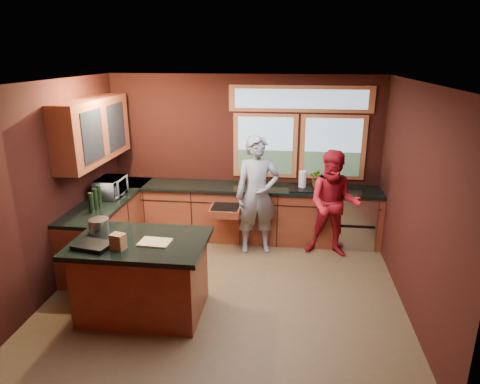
% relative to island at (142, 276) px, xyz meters
% --- Properties ---
extents(floor, '(4.50, 4.50, 0.00)m').
position_rel_island_xyz_m(floor, '(0.93, 0.62, -0.48)').
color(floor, brown).
rests_on(floor, ground).
extents(room_shell, '(4.52, 4.02, 2.71)m').
position_rel_island_xyz_m(room_shell, '(0.33, 0.94, 1.32)').
color(room_shell, black).
rests_on(room_shell, ground).
extents(back_counter, '(4.50, 0.64, 0.93)m').
position_rel_island_xyz_m(back_counter, '(1.12, 2.32, -0.01)').
color(back_counter, maroon).
rests_on(back_counter, floor).
extents(left_counter, '(0.64, 2.30, 0.93)m').
position_rel_island_xyz_m(left_counter, '(-1.02, 1.47, -0.01)').
color(left_counter, maroon).
rests_on(left_counter, floor).
extents(island, '(1.55, 1.05, 0.95)m').
position_rel_island_xyz_m(island, '(0.00, 0.00, 0.00)').
color(island, maroon).
rests_on(island, floor).
extents(person_grey, '(0.75, 0.57, 1.86)m').
position_rel_island_xyz_m(person_grey, '(1.21, 1.87, 0.45)').
color(person_grey, slate).
rests_on(person_grey, floor).
extents(person_red, '(0.88, 0.73, 1.66)m').
position_rel_island_xyz_m(person_red, '(2.38, 1.87, 0.35)').
color(person_red, maroon).
rests_on(person_red, floor).
extents(microwave, '(0.35, 0.52, 0.29)m').
position_rel_island_xyz_m(microwave, '(-0.99, 1.55, 0.59)').
color(microwave, '#999999').
rests_on(microwave, left_counter).
extents(potted_plant, '(0.30, 0.26, 0.33)m').
position_rel_island_xyz_m(potted_plant, '(2.16, 2.37, 0.62)').
color(potted_plant, '#999999').
rests_on(potted_plant, back_counter).
extents(paper_towel, '(0.12, 0.12, 0.28)m').
position_rel_island_xyz_m(paper_towel, '(1.91, 2.32, 0.59)').
color(paper_towel, white).
rests_on(paper_towel, back_counter).
extents(cutting_board, '(0.36, 0.27, 0.02)m').
position_rel_island_xyz_m(cutting_board, '(0.20, -0.05, 0.48)').
color(cutting_board, '#A58255').
rests_on(cutting_board, island).
extents(stock_pot, '(0.24, 0.24, 0.18)m').
position_rel_island_xyz_m(stock_pot, '(-0.55, 0.15, 0.56)').
color(stock_pot, '#B5B5BA').
rests_on(stock_pot, island).
extents(paper_bag, '(0.18, 0.16, 0.18)m').
position_rel_island_xyz_m(paper_bag, '(-0.15, -0.25, 0.56)').
color(paper_bag, brown).
rests_on(paper_bag, island).
extents(black_tray, '(0.44, 0.35, 0.05)m').
position_rel_island_xyz_m(black_tray, '(-0.45, -0.25, 0.49)').
color(black_tray, black).
rests_on(black_tray, island).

